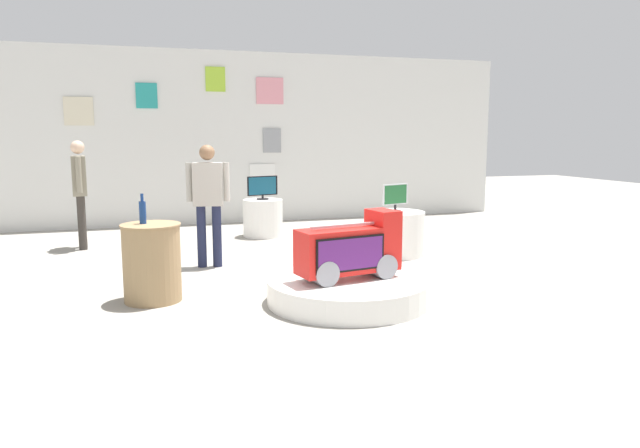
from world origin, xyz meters
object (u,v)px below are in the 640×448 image
novelty_firetruck_tv (350,252)px  display_pedestal_center_rear (395,233)px  main_display_pedestal (348,291)px  bottle_on_side_table (143,212)px  display_pedestal_left_rear (263,218)px  tv_on_center_rear (395,196)px  side_table_round (152,262)px  shopper_browsing_near_truck (208,196)px  tv_on_left_rear (262,187)px  shopper_browsing_rear (80,186)px

novelty_firetruck_tv → display_pedestal_center_rear: size_ratio=1.32×
main_display_pedestal → bottle_on_side_table: (-2.01, 0.71, 0.82)m
display_pedestal_left_rear → display_pedestal_center_rear: same height
display_pedestal_center_rear → tv_on_center_rear: tv_on_center_rear is taller
main_display_pedestal → display_pedestal_left_rear: display_pedestal_left_rear is taller
main_display_pedestal → side_table_round: (-1.94, 0.67, 0.29)m
main_display_pedestal → display_pedestal_center_rear: display_pedestal_center_rear is taller
novelty_firetruck_tv → bottle_on_side_table: 2.19m
display_pedestal_center_rear → bottle_on_side_table: (-3.49, -1.40, 0.63)m
display_pedestal_center_rear → shopper_browsing_near_truck: bearing=179.6°
display_pedestal_center_rear → tv_on_center_rear: size_ratio=1.96×
tv_on_left_rear → bottle_on_side_table: bottle_on_side_table is taller
side_table_round → shopper_browsing_near_truck: bearing=62.1°
tv_on_left_rear → shopper_browsing_rear: bearing=-175.1°
tv_on_left_rear → shopper_browsing_near_truck: 2.40m
side_table_round → bottle_on_side_table: size_ratio=2.60×
tv_on_center_rear → shopper_browsing_rear: bearing=156.7°
shopper_browsing_rear → main_display_pedestal: bearing=-54.2°
tv_on_left_rear → shopper_browsing_rear: shopper_browsing_rear is taller
main_display_pedestal → shopper_browsing_near_truck: shopper_browsing_near_truck is taller
novelty_firetruck_tv → display_pedestal_left_rear: novelty_firetruck_tv is taller
display_pedestal_left_rear → shopper_browsing_near_truck: (-1.16, -2.11, 0.62)m
main_display_pedestal → shopper_browsing_near_truck: 2.56m
tv_on_left_rear → bottle_on_side_table: 4.05m
novelty_firetruck_tv → tv_on_center_rear: (1.47, 2.11, 0.33)m
main_display_pedestal → tv_on_left_rear: tv_on_left_rear is taller
side_table_round → display_pedestal_left_rear: bearing=61.5°
tv_on_left_rear → display_pedestal_center_rear: size_ratio=0.63×
tv_on_left_rear → side_table_round: 4.07m
display_pedestal_center_rear → shopper_browsing_near_truck: 2.72m
shopper_browsing_near_truck → side_table_round: bearing=-117.9°
novelty_firetruck_tv → display_pedestal_left_rear: size_ratio=1.68×
main_display_pedestal → shopper_browsing_rear: 4.98m
display_pedestal_center_rear → side_table_round: (-3.42, -1.44, 0.10)m
novelty_firetruck_tv → side_table_round: novelty_firetruck_tv is taller
main_display_pedestal → bottle_on_side_table: bearing=160.4°
novelty_firetruck_tv → tv_on_center_rear: 2.59m
display_pedestal_left_rear → side_table_round: (-1.93, -3.56, 0.10)m
main_display_pedestal → tv_on_left_rear: 4.29m
main_display_pedestal → shopper_browsing_near_truck: (-1.17, 2.13, 0.81)m
display_pedestal_left_rear → shopper_browsing_rear: size_ratio=0.41×
display_pedestal_left_rear → shopper_browsing_near_truck: 2.48m
main_display_pedestal → side_table_round: side_table_round is taller
display_pedestal_left_rear → tv_on_left_rear: bearing=-103.1°
tv_on_center_rear → side_table_round: bearing=-157.3°
main_display_pedestal → novelty_firetruck_tv: bearing=-7.0°
novelty_firetruck_tv → tv_on_center_rear: size_ratio=2.58×
bottle_on_side_table → shopper_browsing_near_truck: 1.65m
novelty_firetruck_tv → display_pedestal_left_rear: 4.24m
display_pedestal_left_rear → tv_on_center_rear: tv_on_center_rear is taller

